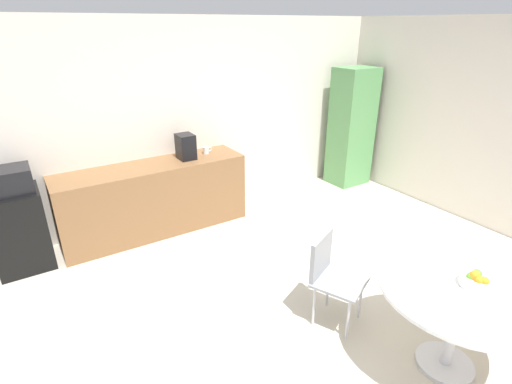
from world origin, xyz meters
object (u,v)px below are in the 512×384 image
(chair_gray, at_px, (330,270))
(coffee_maker, at_px, (186,147))
(locker_cabinet, at_px, (351,128))
(mug_white, at_px, (206,150))
(round_table, at_px, (461,301))
(microwave, at_px, (6,181))
(fruit_bowl, at_px, (477,281))
(mini_fridge, at_px, (19,230))

(chair_gray, xyz_separation_m, coffee_maker, (-0.28, 2.44, 0.54))
(locker_cabinet, height_order, mug_white, locker_cabinet)
(round_table, bearing_deg, locker_cabinet, 56.84)
(microwave, relative_size, fruit_bowl, 2.11)
(microwave, height_order, round_table, microwave)
(mini_fridge, xyz_separation_m, round_table, (2.69, -3.36, 0.19))
(mini_fridge, bearing_deg, chair_gray, -47.14)
(round_table, distance_m, coffee_maker, 3.46)
(microwave, height_order, fruit_bowl, microwave)
(chair_gray, xyz_separation_m, fruit_bowl, (0.50, -0.96, 0.29))
(round_table, relative_size, coffee_maker, 3.76)
(mini_fridge, height_order, fruit_bowl, fruit_bowl)
(chair_gray, distance_m, coffee_maker, 2.51)
(coffee_maker, bearing_deg, fruit_bowl, -77.07)
(locker_cabinet, relative_size, round_table, 1.57)
(locker_cabinet, bearing_deg, round_table, -123.16)
(round_table, xyz_separation_m, mug_white, (-0.40, 3.42, 0.31))
(round_table, bearing_deg, coffee_maker, 101.86)
(mini_fridge, relative_size, fruit_bowl, 3.90)
(chair_gray, relative_size, mug_white, 6.43)
(round_table, bearing_deg, microwave, 128.64)
(fruit_bowl, bearing_deg, microwave, 129.12)
(mug_white, bearing_deg, locker_cabinet, -3.56)
(fruit_bowl, bearing_deg, round_table, 155.26)
(round_table, bearing_deg, mug_white, 96.67)
(locker_cabinet, bearing_deg, fruit_bowl, -121.97)
(fruit_bowl, height_order, coffee_maker, coffee_maker)
(round_table, bearing_deg, chair_gray, 114.78)
(round_table, xyz_separation_m, coffee_maker, (-0.71, 3.36, 0.42))
(locker_cabinet, relative_size, fruit_bowl, 8.27)
(locker_cabinet, height_order, fruit_bowl, locker_cabinet)
(microwave, distance_m, round_table, 4.32)
(mug_white, bearing_deg, fruit_bowl, -82.19)
(mug_white, relative_size, coffee_maker, 0.40)
(mini_fridge, bearing_deg, microwave, 0.00)
(mini_fridge, distance_m, chair_gray, 3.32)
(chair_gray, bearing_deg, coffee_maker, 96.53)
(mini_fridge, relative_size, round_table, 0.74)
(microwave, relative_size, locker_cabinet, 0.25)
(fruit_bowl, distance_m, mug_white, 3.49)
(microwave, height_order, mug_white, microwave)
(fruit_bowl, distance_m, coffee_maker, 3.49)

